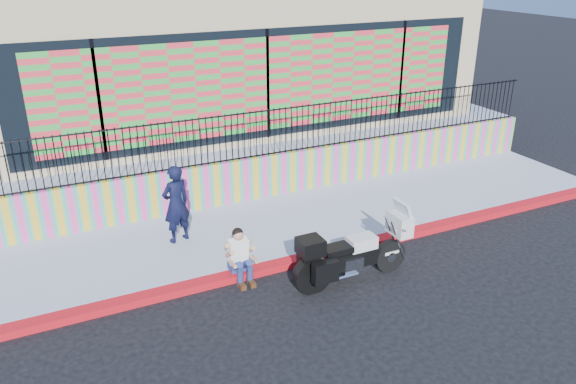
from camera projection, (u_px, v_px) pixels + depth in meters
ground at (346, 252)px, 12.16m from camera, size 90.00×90.00×0.00m
red_curb at (346, 249)px, 12.13m from camera, size 16.00×0.30×0.15m
sidewalk at (310, 219)px, 13.50m from camera, size 16.00×3.00×0.15m
mural_wall at (282, 173)px, 14.58m from camera, size 16.00×0.20×1.10m
metal_fence at (282, 131)px, 14.13m from camera, size 15.80×0.04×1.20m
elevated_platform at (218, 126)px, 18.84m from camera, size 16.00×10.00×1.25m
storefront_building at (216, 47)px, 17.63m from camera, size 14.00×8.06×4.00m
police_motorcycle at (351, 253)px, 10.83m from camera, size 2.45×0.81×1.52m
police_officer at (176, 204)px, 12.00m from camera, size 0.73×0.58×1.74m
seated_man at (241, 260)px, 10.94m from camera, size 0.54×0.71×1.06m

